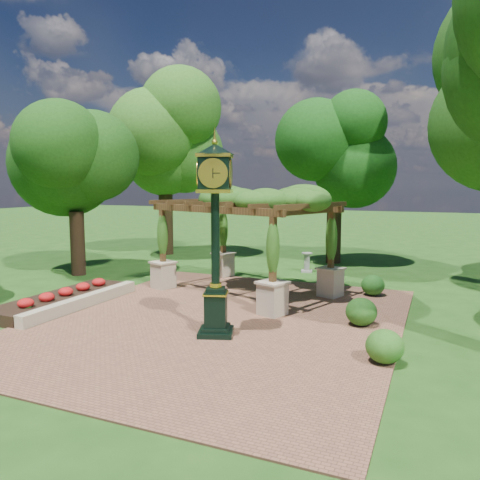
% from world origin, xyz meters
% --- Properties ---
extents(ground, '(120.00, 120.00, 0.00)m').
position_xyz_m(ground, '(0.00, 0.00, 0.00)').
color(ground, '#1E4714').
rests_on(ground, ground).
extents(brick_plaza, '(10.00, 12.00, 0.04)m').
position_xyz_m(brick_plaza, '(0.00, 1.00, 0.02)').
color(brick_plaza, brown).
rests_on(brick_plaza, ground).
extents(border_wall, '(0.35, 5.00, 0.40)m').
position_xyz_m(border_wall, '(-4.60, 0.50, 0.20)').
color(border_wall, '#C6B793').
rests_on(border_wall, ground).
extents(flower_bed, '(1.50, 5.00, 0.36)m').
position_xyz_m(flower_bed, '(-5.50, 0.50, 0.18)').
color(flower_bed, red).
rests_on(flower_bed, ground).
extents(pedestal_clock, '(1.26, 1.26, 5.02)m').
position_xyz_m(pedestal_clock, '(0.51, -0.28, 3.00)').
color(pedestal_clock, black).
rests_on(pedestal_clock, brick_plaza).
extents(pergola, '(7.12, 5.72, 3.89)m').
position_xyz_m(pergola, '(-0.72, 4.50, 3.19)').
color(pergola, '#C9B595').
rests_on(pergola, brick_plaza).
extents(sundial, '(0.58, 0.58, 0.88)m').
position_xyz_m(sundial, '(0.33, 9.36, 0.39)').
color(sundial, gray).
rests_on(sundial, ground).
extents(shrub_front, '(0.92, 0.92, 0.75)m').
position_xyz_m(shrub_front, '(4.77, -0.57, 0.41)').
color(shrub_front, '#2B5E1B').
rests_on(shrub_front, brick_plaza).
extents(shrub_mid, '(1.05, 1.05, 0.78)m').
position_xyz_m(shrub_mid, '(3.87, 2.03, 0.43)').
color(shrub_mid, '#205016').
rests_on(shrub_mid, brick_plaza).
extents(shrub_back, '(1.07, 1.07, 0.72)m').
position_xyz_m(shrub_back, '(3.69, 5.80, 0.40)').
color(shrub_back, '#215A1A').
rests_on(shrub_back, brick_plaza).
extents(tree_west_near, '(4.53, 4.53, 7.13)m').
position_xyz_m(tree_west_near, '(-8.69, 4.82, 4.91)').
color(tree_west_near, black).
rests_on(tree_west_near, ground).
extents(tree_west_far, '(4.79, 4.79, 9.40)m').
position_xyz_m(tree_west_far, '(-8.45, 11.61, 6.44)').
color(tree_west_far, black).
rests_on(tree_west_far, ground).
extents(tree_north, '(3.90, 3.90, 8.61)m').
position_xyz_m(tree_north, '(0.88, 12.38, 5.88)').
color(tree_north, black).
rests_on(tree_north, ground).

